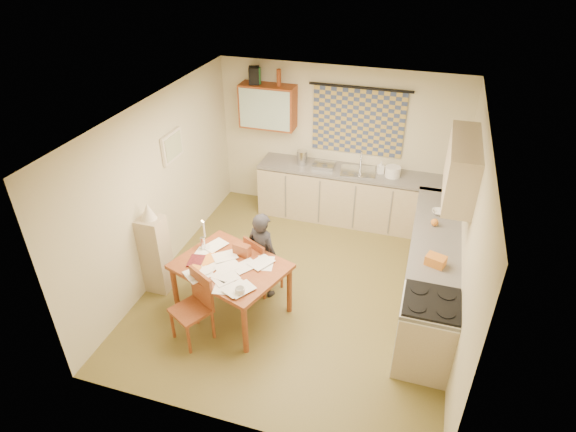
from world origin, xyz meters
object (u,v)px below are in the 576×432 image
(counter_back, at_px, (358,197))
(stove, at_px, (425,334))
(counter_right, at_px, (431,272))
(shelf_stand, at_px, (156,254))
(chair_far, at_px, (264,273))
(dining_table, at_px, (232,288))
(person, at_px, (263,254))

(counter_back, bearing_deg, stove, -66.04)
(counter_back, height_order, counter_right, same)
(shelf_stand, bearing_deg, chair_far, 16.55)
(dining_table, distance_m, shelf_stand, 1.17)
(counter_back, bearing_deg, person, -111.84)
(counter_right, bearing_deg, shelf_stand, -166.65)
(chair_far, bearing_deg, stove, -171.00)
(person, bearing_deg, counter_right, -146.23)
(stove, height_order, chair_far, stove)
(dining_table, xyz_separation_m, chair_far, (0.23, 0.55, -0.12))
(counter_back, height_order, shelf_stand, shelf_stand)
(stove, xyz_separation_m, chair_far, (-2.16, 0.73, -0.21))
(counter_right, bearing_deg, stove, -90.00)
(stove, distance_m, person, 2.25)
(chair_far, relative_size, shelf_stand, 0.75)
(stove, distance_m, dining_table, 2.40)
(stove, bearing_deg, counter_right, 90.00)
(chair_far, distance_m, person, 0.37)
(dining_table, distance_m, chair_far, 0.61)
(person, bearing_deg, chair_far, -53.46)
(dining_table, height_order, chair_far, chair_far)
(chair_far, bearing_deg, counter_back, -85.19)
(person, bearing_deg, counter_back, -91.26)
(chair_far, distance_m, shelf_stand, 1.47)
(dining_table, relative_size, chair_far, 1.82)
(counter_back, relative_size, counter_right, 1.12)
(shelf_stand, bearing_deg, dining_table, -7.03)
(counter_right, xyz_separation_m, person, (-2.14, -0.50, 0.17))
(shelf_stand, bearing_deg, counter_right, 13.35)
(counter_back, relative_size, dining_table, 2.14)
(counter_back, relative_size, shelf_stand, 2.93)
(chair_far, xyz_separation_m, person, (0.02, -0.07, 0.36))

